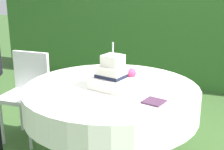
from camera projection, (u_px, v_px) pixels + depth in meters
The scene contains 6 objects.
cake_table at pixel (111, 100), 2.48m from camera, with size 1.39×1.39×0.77m.
wedding_cake at pixel (114, 76), 2.40m from camera, with size 0.34×0.34×0.36m.
serving_plate_near at pixel (63, 77), 2.68m from camera, with size 0.15×0.15×0.01m, color white.
serving_plate_far at pixel (106, 107), 2.04m from camera, with size 0.13×0.13×0.01m, color white.
napkin_stack at pixel (154, 102), 2.13m from camera, with size 0.13×0.13×0.01m, color #4C2D47.
garden_chair at pixel (27, 87), 3.14m from camera, with size 0.42×0.42×0.89m.
Camera 1 is at (0.89, -2.14, 1.57)m, focal length 49.72 mm.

